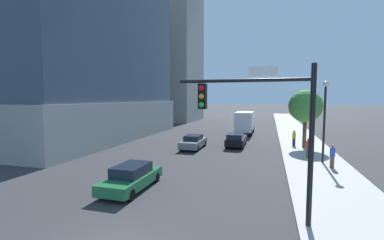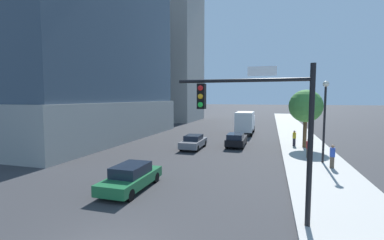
% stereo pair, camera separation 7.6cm
% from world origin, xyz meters
% --- Properties ---
extents(sidewalk, '(4.63, 120.00, 0.15)m').
position_xyz_m(sidewalk, '(8.40, 20.00, 0.07)').
color(sidewalk, '#B2AFA8').
rests_on(sidewalk, ground).
extents(construction_building, '(19.24, 22.39, 43.25)m').
position_xyz_m(construction_building, '(-17.34, 49.38, 18.20)').
color(construction_building, '#9E9B93').
rests_on(construction_building, ground).
extents(traffic_light_pole, '(5.30, 0.48, 6.19)m').
position_xyz_m(traffic_light_pole, '(4.67, 3.90, 4.38)').
color(traffic_light_pole, black).
rests_on(traffic_light_pole, sidewalk).
extents(street_lamp, '(0.44, 0.44, 6.17)m').
position_xyz_m(street_lamp, '(8.91, 14.99, 4.16)').
color(street_lamp, black).
rests_on(street_lamp, sidewalk).
extents(street_tree, '(3.21, 3.21, 5.72)m').
position_xyz_m(street_tree, '(8.31, 21.29, 4.24)').
color(street_tree, brown).
rests_on(street_tree, sidewalk).
extents(car_black, '(1.80, 4.66, 1.44)m').
position_xyz_m(car_black, '(1.65, 20.63, 0.73)').
color(car_black, black).
rests_on(car_black, ground).
extents(car_green, '(1.80, 4.43, 1.39)m').
position_xyz_m(car_green, '(-2.30, 5.95, 0.69)').
color(car_green, '#1E6638').
rests_on(car_green, ground).
extents(car_gray, '(1.80, 4.31, 1.35)m').
position_xyz_m(car_gray, '(-2.30, 18.23, 0.68)').
color(car_gray, slate).
rests_on(car_gray, ground).
extents(box_truck, '(2.26, 6.70, 3.15)m').
position_xyz_m(box_truck, '(1.65, 30.35, 1.75)').
color(box_truck, silver).
rests_on(box_truck, ground).
extents(pedestrian_blue_shirt, '(0.34, 0.34, 1.65)m').
position_xyz_m(pedestrian_blue_shirt, '(9.23, 13.47, 0.99)').
color(pedestrian_blue_shirt, brown).
rests_on(pedestrian_blue_shirt, sidewalk).
extents(pedestrian_red_shirt, '(0.34, 0.34, 1.60)m').
position_xyz_m(pedestrian_red_shirt, '(8.05, 16.38, 0.96)').
color(pedestrian_red_shirt, brown).
rests_on(pedestrian_red_shirt, sidewalk).
extents(pedestrian_yellow_shirt, '(0.34, 0.34, 1.61)m').
position_xyz_m(pedestrian_yellow_shirt, '(7.39, 21.78, 0.96)').
color(pedestrian_yellow_shirt, black).
rests_on(pedestrian_yellow_shirt, sidewalk).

